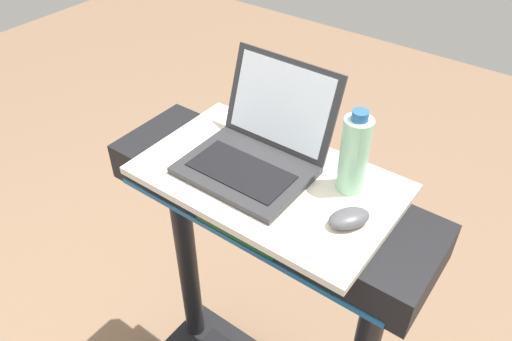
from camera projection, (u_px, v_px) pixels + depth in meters
desk_board at (268, 179)px, 1.26m from camera, size 0.65×0.40×0.02m
laptop at (257, 148)px, 1.26m from camera, size 0.31×0.31×0.24m
computer_mouse at (349, 218)px, 1.11m from camera, size 0.10×0.12×0.03m
water_bottle at (354, 154)px, 1.15m from camera, size 0.07×0.07×0.22m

